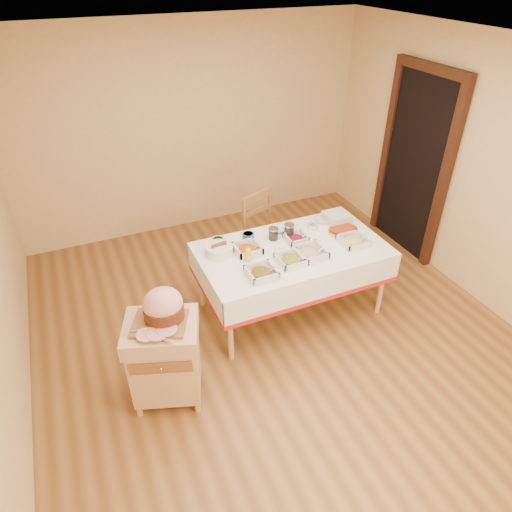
{
  "coord_description": "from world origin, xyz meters",
  "views": [
    {
      "loc": [
        -1.51,
        -2.96,
        3.17
      ],
      "look_at": [
        -0.13,
        0.2,
        0.85
      ],
      "focal_mm": 32.0,
      "sensor_mm": 36.0,
      "label": 1
    }
  ],
  "objects_px": {
    "dining_chair": "(267,236)",
    "plate_stack": "(337,218)",
    "bread_basket": "(219,250)",
    "dining_table": "(292,262)",
    "preserve_jar_right": "(289,231)",
    "butcher_cart": "(165,357)",
    "ham_on_board": "(163,308)",
    "brass_platter": "(343,230)",
    "preserve_jar_left": "(273,234)",
    "mustard_bottle": "(248,255)"
  },
  "relations": [
    {
      "from": "preserve_jar_left",
      "to": "plate_stack",
      "type": "height_order",
      "value": "preserve_jar_left"
    },
    {
      "from": "ham_on_board",
      "to": "preserve_jar_left",
      "type": "distance_m",
      "value": 1.53
    },
    {
      "from": "dining_chair",
      "to": "plate_stack",
      "type": "xyz_separation_m",
      "value": [
        0.63,
        -0.39,
        0.29
      ]
    },
    {
      "from": "preserve_jar_left",
      "to": "brass_platter",
      "type": "height_order",
      "value": "preserve_jar_left"
    },
    {
      "from": "preserve_jar_right",
      "to": "plate_stack",
      "type": "distance_m",
      "value": 0.6
    },
    {
      "from": "butcher_cart",
      "to": "brass_platter",
      "type": "distance_m",
      "value": 2.2
    },
    {
      "from": "dining_chair",
      "to": "bread_basket",
      "type": "bearing_deg",
      "value": -146.53
    },
    {
      "from": "dining_table",
      "to": "dining_chair",
      "type": "bearing_deg",
      "value": 87.3
    },
    {
      "from": "dining_table",
      "to": "plate_stack",
      "type": "relative_size",
      "value": 7.46
    },
    {
      "from": "dining_table",
      "to": "preserve_jar_left",
      "type": "relative_size",
      "value": 14.24
    },
    {
      "from": "dining_chair",
      "to": "preserve_jar_right",
      "type": "distance_m",
      "value": 0.54
    },
    {
      "from": "ham_on_board",
      "to": "preserve_jar_left",
      "type": "height_order",
      "value": "ham_on_board"
    },
    {
      "from": "preserve_jar_right",
      "to": "mustard_bottle",
      "type": "bearing_deg",
      "value": -156.03
    },
    {
      "from": "dining_chair",
      "to": "mustard_bottle",
      "type": "relative_size",
      "value": 6.33
    },
    {
      "from": "dining_chair",
      "to": "ham_on_board",
      "type": "height_order",
      "value": "ham_on_board"
    },
    {
      "from": "preserve_jar_right",
      "to": "butcher_cart",
      "type": "bearing_deg",
      "value": -151.79
    },
    {
      "from": "butcher_cart",
      "to": "dining_chair",
      "type": "xyz_separation_m",
      "value": [
        1.48,
        1.26,
        0.06
      ]
    },
    {
      "from": "preserve_jar_right",
      "to": "bread_basket",
      "type": "distance_m",
      "value": 0.76
    },
    {
      "from": "preserve_jar_left",
      "to": "ham_on_board",
      "type": "bearing_deg",
      "value": -148.76
    },
    {
      "from": "ham_on_board",
      "to": "plate_stack",
      "type": "xyz_separation_m",
      "value": [
        2.07,
        0.83,
        -0.11
      ]
    },
    {
      "from": "dining_table",
      "to": "bread_basket",
      "type": "distance_m",
      "value": 0.74
    },
    {
      "from": "dining_table",
      "to": "preserve_jar_right",
      "type": "xyz_separation_m",
      "value": [
        0.07,
        0.22,
        0.22
      ]
    },
    {
      "from": "butcher_cart",
      "to": "dining_chair",
      "type": "relative_size",
      "value": 0.8
    },
    {
      "from": "dining_chair",
      "to": "brass_platter",
      "type": "xyz_separation_m",
      "value": [
        0.59,
        -0.58,
        0.26
      ]
    },
    {
      "from": "ham_on_board",
      "to": "preserve_jar_right",
      "type": "bearing_deg",
      "value": 27.88
    },
    {
      "from": "preserve_jar_left",
      "to": "brass_platter",
      "type": "distance_m",
      "value": 0.74
    },
    {
      "from": "plate_stack",
      "to": "brass_platter",
      "type": "height_order",
      "value": "plate_stack"
    },
    {
      "from": "mustard_bottle",
      "to": "brass_platter",
      "type": "distance_m",
      "value": 1.1
    },
    {
      "from": "dining_chair",
      "to": "plate_stack",
      "type": "relative_size",
      "value": 4.12
    },
    {
      "from": "mustard_bottle",
      "to": "dining_chair",
      "type": "bearing_deg",
      "value": 53.58
    },
    {
      "from": "dining_table",
      "to": "preserve_jar_left",
      "type": "bearing_deg",
      "value": 113.22
    },
    {
      "from": "butcher_cart",
      "to": "plate_stack",
      "type": "bearing_deg",
      "value": 22.34
    },
    {
      "from": "plate_stack",
      "to": "brass_platter",
      "type": "bearing_deg",
      "value": -103.15
    },
    {
      "from": "ham_on_board",
      "to": "mustard_bottle",
      "type": "xyz_separation_m",
      "value": [
        0.93,
        0.54,
        -0.09
      ]
    },
    {
      "from": "brass_platter",
      "to": "dining_chair",
      "type": "bearing_deg",
      "value": 135.44
    },
    {
      "from": "ham_on_board",
      "to": "bread_basket",
      "type": "xyz_separation_m",
      "value": [
        0.72,
        0.75,
        -0.11
      ]
    },
    {
      "from": "dining_table",
      "to": "butcher_cart",
      "type": "bearing_deg",
      "value": -157.53
    },
    {
      "from": "ham_on_board",
      "to": "plate_stack",
      "type": "bearing_deg",
      "value": 21.95
    },
    {
      "from": "mustard_bottle",
      "to": "bread_basket",
      "type": "relative_size",
      "value": 0.61
    },
    {
      "from": "dining_table",
      "to": "preserve_jar_right",
      "type": "distance_m",
      "value": 0.32
    },
    {
      "from": "bread_basket",
      "to": "plate_stack",
      "type": "relative_size",
      "value": 1.07
    },
    {
      "from": "butcher_cart",
      "to": "preserve_jar_left",
      "type": "height_order",
      "value": "preserve_jar_left"
    },
    {
      "from": "bread_basket",
      "to": "preserve_jar_left",
      "type": "bearing_deg",
      "value": 4.03
    },
    {
      "from": "brass_platter",
      "to": "butcher_cart",
      "type": "bearing_deg",
      "value": -161.86
    },
    {
      "from": "preserve_jar_left",
      "to": "dining_table",
      "type": "bearing_deg",
      "value": -66.78
    },
    {
      "from": "dining_chair",
      "to": "plate_stack",
      "type": "distance_m",
      "value": 0.8
    },
    {
      "from": "preserve_jar_left",
      "to": "preserve_jar_right",
      "type": "bearing_deg",
      "value": -3.95
    },
    {
      "from": "dining_chair",
      "to": "brass_platter",
      "type": "distance_m",
      "value": 0.87
    },
    {
      "from": "butcher_cart",
      "to": "ham_on_board",
      "type": "height_order",
      "value": "ham_on_board"
    },
    {
      "from": "butcher_cart",
      "to": "bread_basket",
      "type": "xyz_separation_m",
      "value": [
        0.76,
        0.79,
        0.35
      ]
    }
  ]
}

